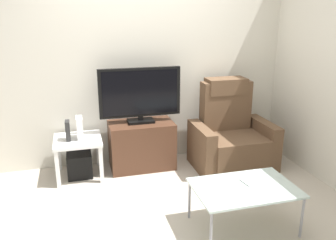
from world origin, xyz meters
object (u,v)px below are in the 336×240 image
(book_upright, at_px, (68,131))
(coffee_table, at_px, (245,189))
(side_table, at_px, (78,145))
(cell_phone, at_px, (247,182))
(television, at_px, (140,94))
(recliner_armchair, at_px, (231,137))
(game_console, at_px, (80,128))
(tv_stand, at_px, (142,145))
(subwoofer_box, at_px, (80,165))

(book_upright, relative_size, coffee_table, 0.26)
(side_table, bearing_deg, cell_phone, -43.92)
(cell_phone, bearing_deg, coffee_table, -141.55)
(television, distance_m, book_upright, 0.94)
(recliner_armchair, bearing_deg, coffee_table, -110.57)
(game_console, bearing_deg, book_upright, -167.47)
(tv_stand, bearing_deg, cell_phone, -64.81)
(subwoofer_box, distance_m, coffee_table, 2.04)
(side_table, relative_size, book_upright, 2.35)
(recliner_armchair, relative_size, coffee_table, 1.20)
(cell_phone, bearing_deg, game_console, 125.68)
(game_console, bearing_deg, recliner_armchair, -5.05)
(side_table, bearing_deg, recliner_armchair, -4.65)
(coffee_table, bearing_deg, television, 112.27)
(television, xyz_separation_m, coffee_table, (0.63, -1.54, -0.56))
(tv_stand, xyz_separation_m, game_console, (-0.73, -0.05, 0.31))
(side_table, relative_size, cell_phone, 3.60)
(television, height_order, subwoofer_box, television)
(television, xyz_separation_m, cell_phone, (0.69, -1.48, -0.53))
(tv_stand, distance_m, side_table, 0.78)
(side_table, distance_m, game_console, 0.21)
(recliner_armchair, bearing_deg, subwoofer_box, 174.73)
(game_console, bearing_deg, side_table, -164.05)
(recliner_armchair, height_order, subwoofer_box, recliner_armchair)
(game_console, distance_m, cell_phone, 2.01)
(television, relative_size, coffee_table, 1.10)
(television, relative_size, recliner_armchair, 0.91)
(recliner_armchair, bearing_deg, book_upright, 175.54)
(subwoofer_box, bearing_deg, television, 5.96)
(tv_stand, bearing_deg, coffee_table, -67.48)
(game_console, bearing_deg, subwoofer_box, -164.05)
(television, xyz_separation_m, side_table, (-0.77, -0.08, -0.54))
(coffee_table, xyz_separation_m, cell_phone, (0.06, 0.06, 0.03))
(book_upright, relative_size, game_console, 0.91)
(recliner_armchair, height_order, book_upright, recliner_armchair)
(tv_stand, xyz_separation_m, television, (0.00, 0.02, 0.65))
(recliner_armchair, relative_size, side_table, 2.00)
(side_table, bearing_deg, book_upright, -168.69)
(book_upright, xyz_separation_m, cell_phone, (1.55, -1.38, -0.17))
(television, relative_size, game_console, 3.89)
(television, height_order, book_upright, television)
(recliner_armchair, xyz_separation_m, side_table, (-1.87, 0.15, 0.02))
(side_table, distance_m, cell_phone, 2.02)
(television, height_order, coffee_table, television)
(recliner_armchair, xyz_separation_m, cell_phone, (-0.42, -1.25, 0.04))
(recliner_armchair, relative_size, book_upright, 4.70)
(subwoofer_box, distance_m, cell_phone, 2.04)
(television, distance_m, recliner_armchair, 1.26)
(game_console, relative_size, cell_phone, 1.69)
(recliner_armchair, height_order, coffee_table, recliner_armchair)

